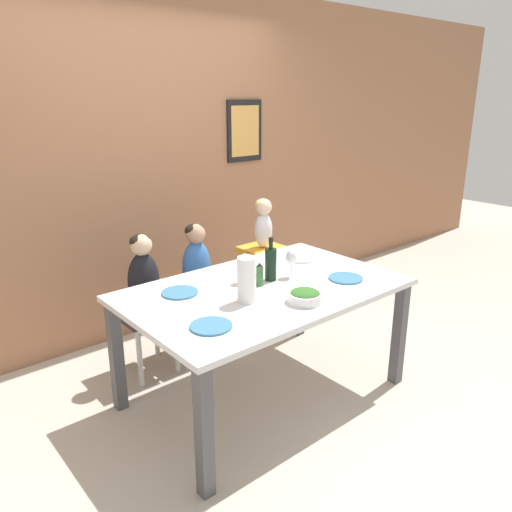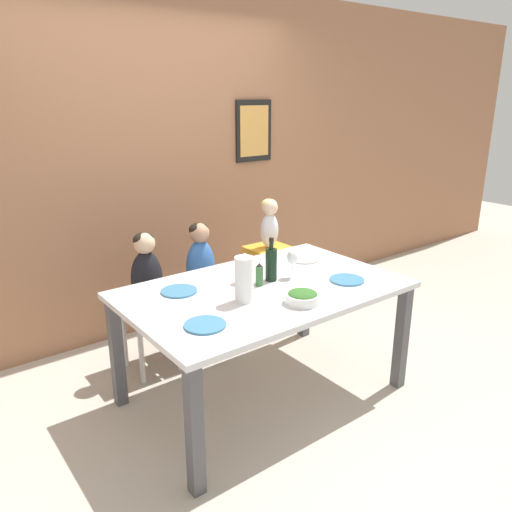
{
  "view_description": "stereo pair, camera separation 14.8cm",
  "coord_description": "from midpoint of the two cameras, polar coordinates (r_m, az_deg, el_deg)",
  "views": [
    {
      "loc": [
        -1.88,
        -2.14,
        1.89
      ],
      "look_at": [
        0.0,
        0.08,
        0.93
      ],
      "focal_mm": 35.0,
      "sensor_mm": 36.0,
      "label": 1
    },
    {
      "loc": [
        -1.76,
        -2.23,
        1.89
      ],
      "look_at": [
        0.0,
        0.08,
        0.93
      ],
      "focal_mm": 35.0,
      "sensor_mm": 36.0,
      "label": 2
    }
  ],
  "objects": [
    {
      "name": "dinner_plate_back_right",
      "position": [
        3.57,
        6.75,
        -0.34
      ],
      "size": [
        0.22,
        0.22,
        0.01
      ],
      "color": "silver",
      "rests_on": "dining_table"
    },
    {
      "name": "chair_far_left",
      "position": [
        3.57,
        -10.9,
        -6.84
      ],
      "size": [
        0.38,
        0.38,
        0.48
      ],
      "color": "silver",
      "rests_on": "ground_plane"
    },
    {
      "name": "paper_towel_roll",
      "position": [
        2.81,
        0.15,
        -2.72
      ],
      "size": [
        0.11,
        0.11,
        0.26
      ],
      "color": "white",
      "rests_on": "dining_table"
    },
    {
      "name": "salad_bowl_large",
      "position": [
        2.84,
        6.83,
        -4.68
      ],
      "size": [
        0.2,
        0.2,
        0.08
      ],
      "color": "white",
      "rests_on": "dining_table"
    },
    {
      "name": "ground_plane",
      "position": [
        3.41,
        2.13,
        -15.45
      ],
      "size": [
        14.0,
        14.0,
        0.0
      ],
      "primitive_type": "plane",
      "color": "#BCB2A3"
    },
    {
      "name": "dinner_plate_front_left",
      "position": [
        2.57,
        -4.19,
        -7.88
      ],
      "size": [
        0.22,
        0.22,
        0.01
      ],
      "color": "teal",
      "rests_on": "dining_table"
    },
    {
      "name": "wine_bottle",
      "position": [
        3.13,
        3.1,
        -0.88
      ],
      "size": [
        0.07,
        0.07,
        0.28
      ],
      "color": "black",
      "rests_on": "dining_table"
    },
    {
      "name": "dinner_plate_back_left",
      "position": [
        3.01,
        -7.39,
        -4.0
      ],
      "size": [
        0.22,
        0.22,
        0.01
      ],
      "color": "teal",
      "rests_on": "dining_table"
    },
    {
      "name": "wall_back",
      "position": [
        4.04,
        -10.36,
        10.24
      ],
      "size": [
        10.0,
        0.09,
        2.7
      ],
      "color": "#9E6B4C",
      "rests_on": "ground_plane"
    },
    {
      "name": "wine_glass_near",
      "position": [
        3.19,
        5.54,
        -0.22
      ],
      "size": [
        0.07,
        0.07,
        0.19
      ],
      "color": "white",
      "rests_on": "dining_table"
    },
    {
      "name": "dinner_plate_front_right",
      "position": [
        3.22,
        11.65,
        -2.69
      ],
      "size": [
        0.22,
        0.22,
        0.01
      ],
      "color": "teal",
      "rests_on": "dining_table"
    },
    {
      "name": "person_child_center",
      "position": [
        3.63,
        -5.27,
        -0.25
      ],
      "size": [
        0.22,
        0.17,
        0.53
      ],
      "color": "#3366B2",
      "rests_on": "chair_far_center"
    },
    {
      "name": "chair_right_highchair",
      "position": [
        4.06,
        2.56,
        -1.22
      ],
      "size": [
        0.32,
        0.32,
        0.71
      ],
      "color": "silver",
      "rests_on": "ground_plane"
    },
    {
      "name": "chair_far_center",
      "position": [
        3.76,
        -5.11,
        -5.27
      ],
      "size": [
        0.38,
        0.38,
        0.48
      ],
      "color": "silver",
      "rests_on": "ground_plane"
    },
    {
      "name": "person_baby_right",
      "position": [
        3.95,
        2.62,
        4.06
      ],
      "size": [
        0.15,
        0.13,
        0.39
      ],
      "color": "silver",
      "rests_on": "chair_right_highchair"
    },
    {
      "name": "person_child_left",
      "position": [
        3.44,
        -11.25,
        -1.6
      ],
      "size": [
        0.22,
        0.17,
        0.53
      ],
      "color": "black",
      "rests_on": "chair_far_left"
    },
    {
      "name": "condiment_bottle_hot_sauce",
      "position": [
        3.06,
        1.77,
        -2.17
      ],
      "size": [
        0.05,
        0.05,
        0.15
      ],
      "color": "#336633",
      "rests_on": "dining_table"
    },
    {
      "name": "dining_table",
      "position": [
        3.09,
        2.27,
        -5.08
      ],
      "size": [
        1.69,
        1.06,
        0.75
      ],
      "color": "silver",
      "rests_on": "ground_plane"
    },
    {
      "name": "wine_glass_far",
      "position": [
        3.1,
        0.1,
        -0.68
      ],
      "size": [
        0.07,
        0.07,
        0.19
      ],
      "color": "white",
      "rests_on": "dining_table"
    }
  ]
}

